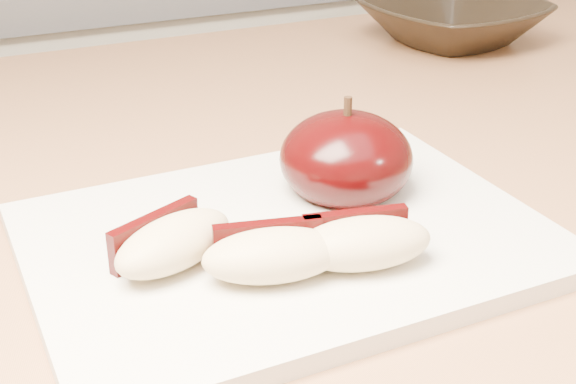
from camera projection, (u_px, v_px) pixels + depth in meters
name	position (u px, v px, depth m)	size (l,w,h in m)	color
back_cabinet	(115.00, 229.00, 1.37)	(2.40, 0.62, 0.94)	silver
cutting_board	(288.00, 240.00, 0.46)	(0.29, 0.21, 0.01)	silver
apple_half	(346.00, 159.00, 0.50)	(0.08, 0.08, 0.07)	black
apple_wedge_a	(172.00, 242.00, 0.42)	(0.08, 0.06, 0.03)	#D8BA89
apple_wedge_b	(273.00, 254.00, 0.41)	(0.08, 0.05, 0.03)	#D8BA89
apple_wedge_c	(363.00, 242.00, 0.42)	(0.08, 0.05, 0.03)	#D8BA89
bowl	(452.00, 21.00, 0.84)	(0.18, 0.18, 0.04)	black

